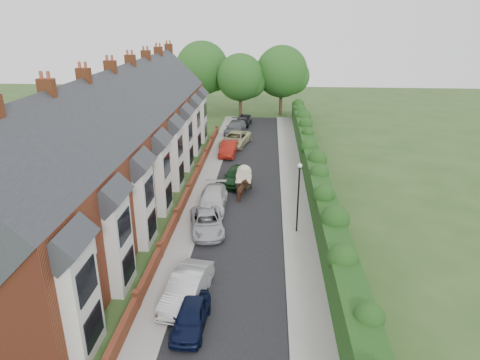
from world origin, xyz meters
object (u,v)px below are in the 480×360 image
object	(u,v)px
car_beige	(235,139)
car_grey	(235,128)
car_black	(244,120)
car_silver_b	(207,222)
horse	(242,191)
car_navy	(191,316)
car_silver_a	(187,288)
car_green	(236,176)
car_red	(229,148)
car_white	(213,200)
lamppost	(299,189)
horse_cart	(244,177)

from	to	relation	value
car_beige	car_grey	distance (m)	5.36
car_black	car_silver_b	bearing A→B (deg)	-85.45
horse	car_navy	bearing A→B (deg)	90.90
car_silver_a	car_silver_b	bearing A→B (deg)	99.80
car_green	car_beige	size ratio (longest dim) A/B	0.79
car_navy	car_black	world-z (taller)	car_black
car_navy	car_red	distance (m)	27.71
car_white	car_red	world-z (taller)	car_white
car_beige	lamppost	bearing A→B (deg)	-61.60
horse_cart	car_grey	bearing A→B (deg)	96.65
horse	car_green	bearing A→B (deg)	-70.27
car_red	horse_cart	xyz separation A→B (m)	(2.22, -10.01, 0.49)
car_navy	car_white	bearing A→B (deg)	95.44
car_navy	horse_cart	size ratio (longest dim) A/B	1.25
car_white	car_grey	bearing A→B (deg)	89.07
car_beige	horse_cart	size ratio (longest dim) A/B	1.89
car_green	car_grey	xyz separation A→B (m)	(-1.39, 17.51, 0.03)
car_silver_a	car_white	bearing A→B (deg)	100.07
car_navy	car_beige	size ratio (longest dim) A/B	0.66
car_silver_b	horse_cart	world-z (taller)	horse_cart
car_navy	car_red	xyz separation A→B (m)	(-0.71, 27.70, 0.11)
lamppost	car_navy	world-z (taller)	lamppost
car_navy	car_beige	bearing A→B (deg)	93.02
lamppost	car_beige	world-z (taller)	lamppost
lamppost	car_silver_a	bearing A→B (deg)	-127.74
lamppost	car_navy	bearing A→B (deg)	-119.15
car_silver_a	car_white	xyz separation A→B (m)	(-0.13, 11.73, -0.03)
car_green	car_navy	bearing A→B (deg)	-81.42
lamppost	car_black	bearing A→B (deg)	100.21
car_beige	car_grey	xyz separation A→B (m)	(-0.41, 5.35, 0.01)
car_navy	car_green	xyz separation A→B (m)	(0.69, 19.20, 0.13)
car_red	horse	world-z (taller)	horse
car_green	horse_cart	distance (m)	1.78
car_silver_a	car_grey	distance (m)	34.61
lamppost	car_green	distance (m)	10.60
car_silver_a	car_grey	size ratio (longest dim) A/B	0.86
car_navy	car_white	xyz separation A→B (m)	(-0.71, 13.83, 0.11)
car_navy	car_green	world-z (taller)	car_green
lamppost	car_green	xyz separation A→B (m)	(-5.00, 9.00, -2.52)
car_red	car_black	world-z (taller)	car_black
lamppost	car_silver_b	world-z (taller)	lamppost
horse	car_white	bearing A→B (deg)	46.80
car_white	car_red	xyz separation A→B (m)	(0.00, 13.87, -0.00)
car_navy	horse_cart	distance (m)	17.76
car_silver_a	horse	xyz separation A→B (m)	(2.10, 13.62, -0.02)
car_green	horse_cart	size ratio (longest dim) A/B	1.50
car_green	car_red	xyz separation A→B (m)	(-1.40, 8.50, -0.02)
horse	car_silver_a	bearing A→B (deg)	87.64
lamppost	horse	distance (m)	7.37
car_beige	horse	distance (m)	15.74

